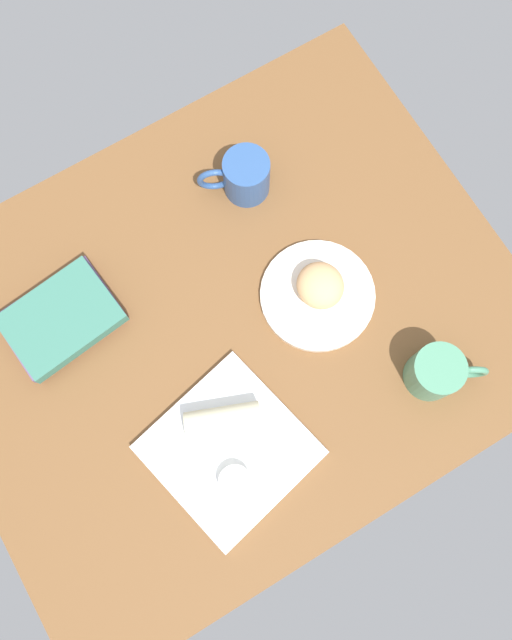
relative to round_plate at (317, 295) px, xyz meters
The scene contains 9 objects.
dining_table 18.04cm from the round_plate, 13.95° to the right, with size 110.00×90.00×4.00cm, color brown.
round_plate is the anchor object (origin of this frame).
scone_pastry 3.89cm from the round_plate, 134.35° to the right, with size 9.32×8.90×6.17cm, color #E0A971.
square_plate 33.86cm from the round_plate, 29.48° to the left, with size 25.75×25.75×1.60cm, color white.
sauce_cup 38.46cm from the round_plate, 35.21° to the left, with size 5.96×5.96×2.45cm.
breakfast_wrap 30.78cm from the round_plate, 23.71° to the left, with size 5.96×5.96×13.58cm, color beige.
book_stack 49.09cm from the round_plate, 24.78° to the right, with size 22.44×18.12×5.22cm.
coffee_mug 27.41cm from the round_plate, 89.17° to the right, with size 13.76×9.18×9.85cm.
second_mug 26.55cm from the round_plate, 112.41° to the left, with size 13.47×10.28×9.47cm.
Camera 1 is at (11.00, 28.56, 128.38)cm, focal length 37.30 mm.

